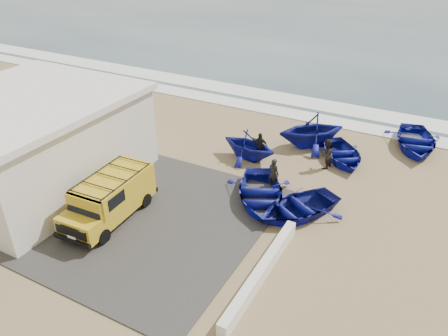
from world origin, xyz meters
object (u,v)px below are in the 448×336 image
at_px(building, 29,141).
at_px(van, 110,197).
at_px(fisherman_back, 260,146).
at_px(parapet, 261,272).
at_px(boat_mid_right, 342,154).
at_px(fisherman_middle, 326,154).
at_px(boat_near_left, 260,193).
at_px(boat_far_left, 312,130).
at_px(fisherman_front, 274,173).
at_px(boat_far_right, 415,141).
at_px(boat_mid_left, 249,145).
at_px(boat_near_right, 298,207).

bearing_deg(building, van, -6.84).
bearing_deg(building, fisherman_back, 39.71).
bearing_deg(parapet, boat_mid_right, 89.16).
bearing_deg(fisherman_middle, parapet, 14.80).
bearing_deg(boat_near_left, parapet, -91.90).
bearing_deg(boat_mid_right, parapet, -124.88).
xyz_separation_m(boat_near_left, boat_far_left, (0.18, 6.60, 0.56)).
xyz_separation_m(fisherman_middle, fisherman_back, (-3.41, -0.74, -0.04)).
relative_size(building, parapet, 1.57).
relative_size(van, fisherman_front, 3.01).
relative_size(parapet, boat_far_left, 1.58).
height_order(boat_far_right, fisherman_middle, fisherman_middle).
xyz_separation_m(building, boat_far_right, (15.87, 12.52, -1.70)).
distance_m(boat_near_left, fisherman_middle, 4.81).
bearing_deg(boat_mid_right, building, -178.11).
relative_size(van, boat_near_left, 1.07).
bearing_deg(boat_mid_right, van, -160.77).
relative_size(fisherman_front, fisherman_middle, 0.95).
relative_size(parapet, fisherman_front, 3.92).
relative_size(van, fisherman_middle, 2.85).
distance_m(parapet, boat_far_left, 11.25).
height_order(building, boat_near_left, building).
relative_size(boat_mid_left, fisherman_back, 2.04).
relative_size(parapet, boat_mid_right, 1.61).
distance_m(boat_near_right, boat_mid_left, 5.55).
relative_size(building, boat_near_right, 2.37).
xyz_separation_m(parapet, boat_far_left, (-1.90, 11.06, 0.73)).
height_order(building, fisherman_back, building).
distance_m(building, fisherman_front, 11.65).
height_order(boat_far_right, fisherman_front, fisherman_front).
bearing_deg(fisherman_front, boat_mid_left, -27.43).
bearing_deg(boat_far_left, fisherman_front, -43.70).
xyz_separation_m(boat_far_left, fisherman_back, (-1.90, -2.84, -0.24)).
bearing_deg(boat_far_right, boat_mid_right, -147.32).
distance_m(building, boat_near_right, 12.85).
bearing_deg(boat_mid_right, fisherman_front, -151.17).
height_order(fisherman_front, fisherman_middle, fisherman_middle).
height_order(boat_mid_right, fisherman_back, fisherman_back).
height_order(boat_mid_right, boat_far_left, boat_far_left).
xyz_separation_m(van, boat_mid_left, (2.83, 7.64, -0.22)).
distance_m(boat_far_left, boat_far_right, 5.84).
relative_size(fisherman_middle, fisherman_back, 1.06).
bearing_deg(parapet, boat_far_left, 99.76).
xyz_separation_m(boat_mid_left, boat_far_right, (7.71, 5.52, -0.36)).
bearing_deg(fisherman_front, van, 61.84).
xyz_separation_m(boat_mid_right, fisherman_back, (-3.95, -1.95, 0.38)).
height_order(boat_near_right, fisherman_back, fisherman_back).
bearing_deg(boat_far_left, van, -68.50).
bearing_deg(boat_mid_left, van, 168.26).
bearing_deg(fisherman_middle, boat_mid_right, 167.97).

